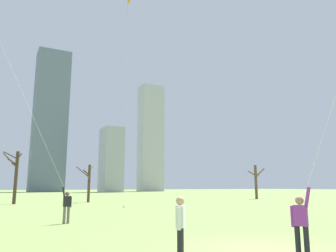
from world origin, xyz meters
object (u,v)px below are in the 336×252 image
(kite_flyer_foreground_right_yellow, at_px, (322,153))
(bare_tree_center, at_px, (256,181))
(distant_kite_low_near_trees_orange, at_px, (128,24))
(bare_tree_left_of_center, at_px, (15,174))
(kite_flyer_foreground_left_pink, at_px, (45,154))
(bare_tree_leftmost, at_px, (89,181))
(bystander_far_off_by_trees, at_px, (180,225))

(kite_flyer_foreground_right_yellow, relative_size, bare_tree_center, 2.27)
(distant_kite_low_near_trees_orange, relative_size, bare_tree_left_of_center, 3.90)
(kite_flyer_foreground_left_pink, distance_m, bare_tree_leftmost, 24.60)
(bystander_far_off_by_trees, distance_m, bare_tree_leftmost, 33.82)
(bystander_far_off_by_trees, bearing_deg, bare_tree_center, 45.54)
(bare_tree_leftmost, bearing_deg, distant_kite_low_near_trees_orange, -82.83)
(bare_tree_leftmost, bearing_deg, kite_flyer_foreground_left_pink, -109.09)
(kite_flyer_foreground_right_yellow, distance_m, kite_flyer_foreground_left_pink, 12.99)
(bare_tree_leftmost, height_order, bare_tree_left_of_center, bare_tree_left_of_center)
(bystander_far_off_by_trees, distance_m, bare_tree_left_of_center, 32.94)
(kite_flyer_foreground_left_pink, xyz_separation_m, distant_kite_low_near_trees_orange, (9.23, 13.75, 15.71))
(bare_tree_leftmost, bearing_deg, bystander_far_off_by_trees, -100.01)
(bystander_far_off_by_trees, xyz_separation_m, bare_tree_left_of_center, (-2.39, 32.77, 2.30))
(distant_kite_low_near_trees_orange, xyz_separation_m, bare_tree_leftmost, (-1.19, 9.48, -16.65))
(bystander_far_off_by_trees, height_order, bare_tree_left_of_center, bare_tree_left_of_center)
(kite_flyer_foreground_right_yellow, distance_m, bare_tree_leftmost, 35.05)
(kite_flyer_foreground_right_yellow, xyz_separation_m, bare_tree_center, (28.29, 33.97, 0.01))
(distant_kite_low_near_trees_orange, distance_m, bare_tree_center, 30.80)
(kite_flyer_foreground_left_pink, distance_m, bare_tree_left_of_center, 22.74)
(distant_kite_low_near_trees_orange, relative_size, bare_tree_leftmost, 4.96)
(bystander_far_off_by_trees, bearing_deg, distant_kite_low_near_trees_orange, 73.46)
(bare_tree_center, height_order, bare_tree_leftmost, bare_tree_center)
(bystander_far_off_by_trees, bearing_deg, kite_flyer_foreground_right_yellow, -26.50)
(bystander_far_off_by_trees, distance_m, bare_tree_center, 45.27)
(bystander_far_off_by_trees, relative_size, bare_tree_left_of_center, 0.28)
(bare_tree_center, bearing_deg, kite_flyer_foreground_right_yellow, -129.79)
(kite_flyer_foreground_left_pink, bearing_deg, bare_tree_center, 33.31)
(kite_flyer_foreground_right_yellow, relative_size, distant_kite_low_near_trees_orange, 0.52)
(distant_kite_low_near_trees_orange, distance_m, bare_tree_leftmost, 19.20)
(kite_flyer_foreground_left_pink, xyz_separation_m, bare_tree_left_of_center, (-0.22, 22.74, -0.29))
(kite_flyer_foreground_left_pink, bearing_deg, bare_tree_left_of_center, 90.55)
(kite_flyer_foreground_right_yellow, height_order, bystander_far_off_by_trees, kite_flyer_foreground_right_yellow)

